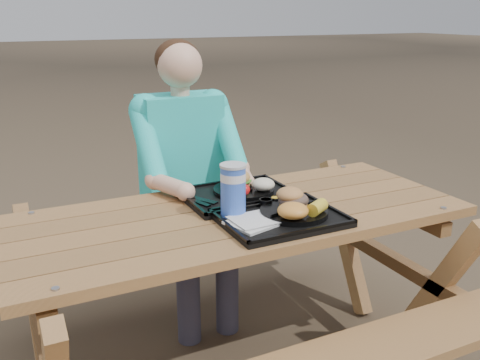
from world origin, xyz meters
name	(u,v)px	position (x,y,z in m)	size (l,w,h in m)	color
picnic_table	(240,295)	(0.00, 0.00, 0.38)	(1.80, 1.49, 0.75)	#999999
tray_near	(281,219)	(0.09, -0.17, 0.76)	(0.45, 0.35, 0.02)	black
tray_far	(238,196)	(0.06, 0.14, 0.76)	(0.45, 0.35, 0.02)	black
plate_near	(294,212)	(0.14, -0.17, 0.78)	(0.26, 0.26, 0.02)	black
plate_far	(244,190)	(0.09, 0.15, 0.78)	(0.26, 0.26, 0.02)	black
napkin_stack	(252,222)	(-0.04, -0.19, 0.78)	(0.16, 0.16, 0.02)	silver
soda_cup	(233,191)	(-0.06, -0.07, 0.87)	(0.09, 0.09, 0.19)	blue
condiment_bbq	(266,203)	(0.09, -0.05, 0.79)	(0.05, 0.05, 0.03)	black
condiment_mustard	(276,200)	(0.15, -0.03, 0.78)	(0.04, 0.04, 0.03)	gold
sandwich	(294,192)	(0.17, -0.13, 0.85)	(0.11, 0.11, 0.11)	#BE7E43
mac_cheese	(293,211)	(0.10, -0.24, 0.82)	(0.11, 0.11, 0.06)	gold
corn_cob	(317,207)	(0.20, -0.24, 0.81)	(0.08, 0.08, 0.05)	yellow
cutlery_far	(200,199)	(-0.12, 0.14, 0.77)	(0.03, 0.17, 0.01)	black
burger	(236,174)	(0.07, 0.19, 0.85)	(0.13, 0.13, 0.11)	#C08944
baked_beans	(237,189)	(0.03, 0.10, 0.81)	(0.08, 0.08, 0.04)	#531210
potato_salad	(263,184)	(0.15, 0.08, 0.82)	(0.10, 0.10, 0.05)	beige
diner	(184,193)	(-0.02, 0.62, 0.64)	(0.48, 0.84, 1.28)	#1776A2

